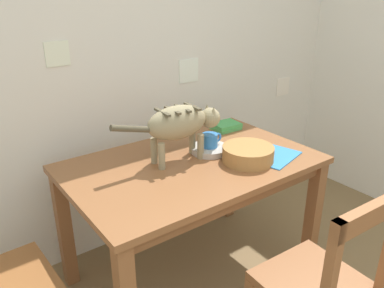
% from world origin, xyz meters
% --- Properties ---
extents(wall_rear, '(4.25, 0.11, 2.50)m').
position_xyz_m(wall_rear, '(0.00, 2.09, 1.25)').
color(wall_rear, silver).
rests_on(wall_rear, ground_plane).
extents(dining_table, '(1.33, 0.85, 0.75)m').
position_xyz_m(dining_table, '(0.08, 1.47, 0.66)').
color(dining_table, brown).
rests_on(dining_table, ground_plane).
extents(cat, '(0.63, 0.17, 0.31)m').
position_xyz_m(cat, '(0.05, 1.52, 0.96)').
color(cat, '#958763').
rests_on(cat, dining_table).
extents(saucer_bowl, '(0.21, 0.21, 0.03)m').
position_xyz_m(saucer_bowl, '(0.24, 1.51, 0.77)').
color(saucer_bowl, '#BBB1A6').
rests_on(saucer_bowl, dining_table).
extents(coffee_mug, '(0.13, 0.09, 0.08)m').
position_xyz_m(coffee_mug, '(0.24, 1.51, 0.83)').
color(coffee_mug, '#2F78C7').
rests_on(coffee_mug, saucer_bowl).
extents(magazine, '(0.34, 0.30, 0.01)m').
position_xyz_m(magazine, '(0.48, 1.26, 0.76)').
color(magazine, '#2E7ECC').
rests_on(magazine, dining_table).
extents(book_stack, '(0.18, 0.15, 0.04)m').
position_xyz_m(book_stack, '(0.56, 1.73, 0.77)').
color(book_stack, '#4DA254').
rests_on(book_stack, dining_table).
extents(wicker_basket, '(0.28, 0.28, 0.08)m').
position_xyz_m(wicker_basket, '(0.32, 1.29, 0.80)').
color(wicker_basket, '#AA763F').
rests_on(wicker_basket, dining_table).
extents(wooden_chair_far, '(0.44, 0.44, 0.92)m').
position_xyz_m(wooden_chair_far, '(0.18, 0.66, 0.45)').
color(wooden_chair_far, brown).
rests_on(wooden_chair_far, ground_plane).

